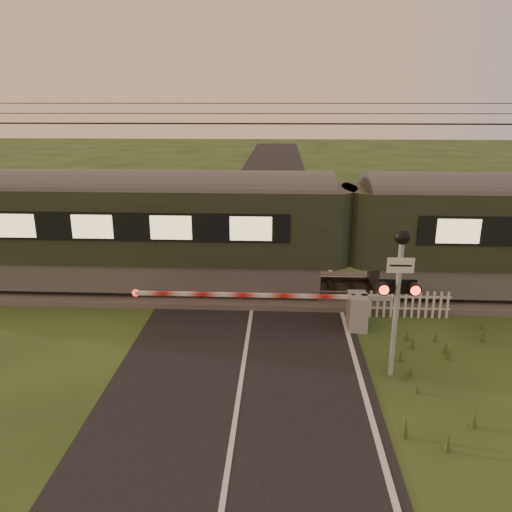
# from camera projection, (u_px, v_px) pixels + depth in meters

# --- Properties ---
(ground) EXTENTS (160.00, 160.00, 0.00)m
(ground) POSITION_uv_depth(u_px,v_px,m) (238.00, 401.00, 10.68)
(ground) COLOR #243916
(ground) RESTS_ON ground
(road) EXTENTS (6.00, 140.00, 0.03)m
(road) POSITION_uv_depth(u_px,v_px,m) (238.00, 407.00, 10.45)
(road) COLOR black
(road) RESTS_ON ground
(track_bed) EXTENTS (140.00, 3.40, 0.39)m
(track_bed) POSITION_uv_depth(u_px,v_px,m) (255.00, 290.00, 16.86)
(track_bed) COLOR #47423D
(track_bed) RESTS_ON ground
(overhead_wires) EXTENTS (120.00, 0.62, 0.62)m
(overhead_wires) POSITION_uv_depth(u_px,v_px,m) (254.00, 116.00, 15.20)
(overhead_wires) COLOR black
(overhead_wires) RESTS_ON ground
(train) EXTENTS (39.97, 2.76, 3.72)m
(train) POSITION_uv_depth(u_px,v_px,m) (347.00, 231.00, 16.10)
(train) COLOR slate
(train) RESTS_ON ground
(boom_gate) EXTENTS (7.30, 0.79, 1.04)m
(boom_gate) POSITION_uv_depth(u_px,v_px,m) (343.00, 309.00, 13.99)
(boom_gate) COLOR gray
(boom_gate) RESTS_ON ground
(crossing_signal) EXTENTS (0.90, 0.36, 3.52)m
(crossing_signal) POSITION_uv_depth(u_px,v_px,m) (399.00, 278.00, 11.01)
(crossing_signal) COLOR gray
(crossing_signal) RESTS_ON ground
(picket_fence) EXTENTS (2.45, 0.07, 0.83)m
(picket_fence) POSITION_uv_depth(u_px,v_px,m) (409.00, 304.00, 14.72)
(picket_fence) COLOR silver
(picket_fence) RESTS_ON ground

